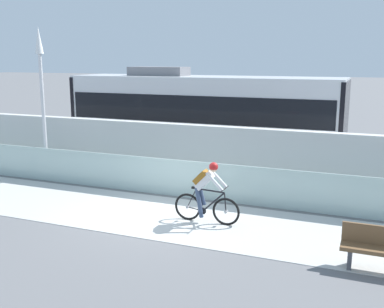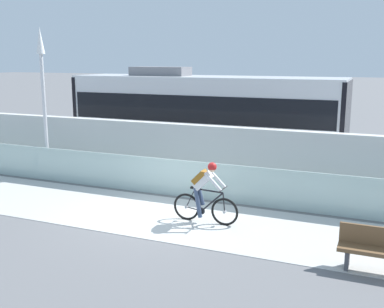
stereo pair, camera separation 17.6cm
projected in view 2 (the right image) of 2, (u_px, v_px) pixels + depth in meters
The scene contains 10 objects.
ground_plane at pixel (157, 216), 12.46m from camera, with size 200.00×200.00×0.00m, color slate.
bike_path_deck at pixel (157, 215), 12.45m from camera, with size 32.00×3.20×0.01m, color beige.
glass_parapet at pixel (185, 179), 14.01m from camera, with size 32.00×0.05×1.14m, color #ADC6C1.
concrete_barrier_wall at pixel (206, 154), 15.55m from camera, with size 32.00×0.36×1.97m, color silver.
tram_rail_near at pixel (229, 167), 17.99m from camera, with size 32.00×0.08×0.01m, color #595654.
tram_rail_far at pixel (240, 160), 19.28m from camera, with size 32.00×0.08×0.01m, color #595654.
tram at pixel (204, 115), 18.76m from camera, with size 11.06×2.54×3.81m.
cyclist_on_bike at pixel (205, 193), 11.77m from camera, with size 1.77×0.58×1.61m.
lamp_post_antenna at pixel (43, 84), 15.79m from camera, with size 0.28×0.28×5.20m.
bench at pixel (380, 249), 9.08m from camera, with size 1.60×0.45×0.89m.
Camera 2 is at (5.47, -10.56, 4.16)m, focal length 43.30 mm.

